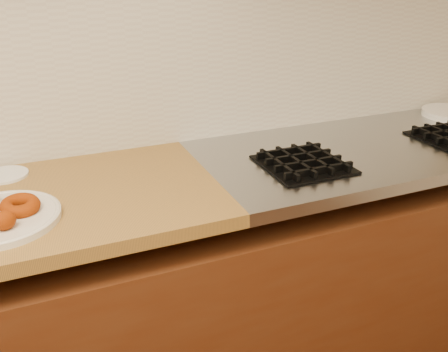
{
  "coord_description": "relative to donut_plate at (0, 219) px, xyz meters",
  "views": [
    {
      "loc": [
        0.02,
        0.42,
        1.49
      ],
      "look_at": [
        0.51,
        1.57,
        0.93
      ],
      "focal_mm": 38.0,
      "sensor_mm": 36.0,
      "label": 1
    }
  ],
  "objects": [
    {
      "name": "stovetop",
      "position": [
        1.24,
        0.1,
        -0.03
      ],
      "size": [
        1.3,
        0.62,
        0.04
      ],
      "primitive_type": "cube",
      "color": "#9EA0A5",
      "rests_on": "base_cabinet"
    },
    {
      "name": "base_cabinet",
      "position": [
        0.09,
        0.1,
        -0.52
      ],
      "size": [
        3.6,
        0.6,
        0.77
      ],
      "primitive_type": "cube",
      "color": "#492512",
      "rests_on": "floor"
    },
    {
      "name": "wall_back",
      "position": [
        0.09,
        0.41,
        0.44
      ],
      "size": [
        4.0,
        0.02,
        2.7
      ],
      "primitive_type": "cube",
      "color": "#C4B499",
      "rests_on": "ground"
    },
    {
      "name": "tub_lid",
      "position": [
        0.01,
        0.3,
        -0.0
      ],
      "size": [
        0.14,
        0.14,
        0.01
      ],
      "primitive_type": "cylinder",
      "rotation": [
        0.0,
        0.0,
        -0.02
      ],
      "color": "silver",
      "rests_on": "butcher_block"
    },
    {
      "name": "ring_donut",
      "position": [
        0.05,
        0.0,
        0.03
      ],
      "size": [
        0.13,
        0.14,
        0.04
      ],
      "primitive_type": "torus",
      "rotation": [
        0.1,
        0.0,
        0.53
      ],
      "color": "#892E01",
      "rests_on": "donut_plate"
    },
    {
      "name": "backsplash",
      "position": [
        0.09,
        0.4,
        0.29
      ],
      "size": [
        3.6,
        0.02,
        0.6
      ],
      "primitive_type": "cube",
      "color": "beige",
      "rests_on": "wall_back"
    },
    {
      "name": "donut_plate",
      "position": [
        0.0,
        0.0,
        0.0
      ],
      "size": [
        0.3,
        0.3,
        0.02
      ],
      "primitive_type": "cylinder",
      "color": "beige",
      "rests_on": "butcher_block"
    },
    {
      "name": "burner_grates",
      "position": [
        1.22,
        0.02,
        0.0
      ],
      "size": [
        0.91,
        0.26,
        0.03
      ],
      "color": "black",
      "rests_on": "stovetop"
    }
  ]
}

